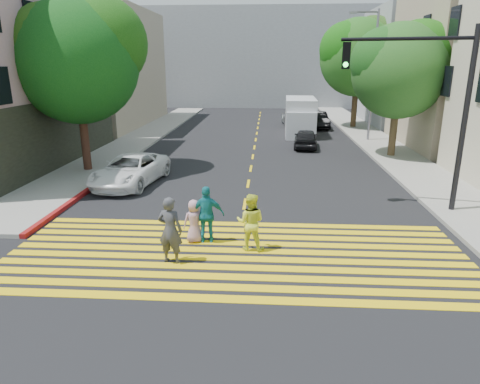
# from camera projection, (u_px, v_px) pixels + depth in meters

# --- Properties ---
(ground) EXTENTS (120.00, 120.00, 0.00)m
(ground) POSITION_uv_depth(u_px,v_px,m) (233.00, 275.00, 11.29)
(ground) COLOR black
(sidewalk_left) EXTENTS (3.00, 40.00, 0.15)m
(sidewalk_left) POSITION_uv_depth(u_px,v_px,m) (146.00, 135.00, 32.81)
(sidewalk_left) COLOR gray
(sidewalk_left) RESTS_ON ground
(sidewalk_right) EXTENTS (3.00, 60.00, 0.15)m
(sidewalk_right) POSITION_uv_depth(u_px,v_px,m) (397.00, 157.00, 25.08)
(sidewalk_right) COLOR gray
(sidewalk_right) RESTS_ON ground
(curb_red) EXTENTS (0.20, 8.00, 0.16)m
(curb_red) POSITION_uv_depth(u_px,v_px,m) (76.00, 199.00, 17.43)
(curb_red) COLOR maroon
(curb_red) RESTS_ON ground
(crosswalk) EXTENTS (13.40, 5.30, 0.01)m
(crosswalk) POSITION_uv_depth(u_px,v_px,m) (236.00, 254.00, 12.51)
(crosswalk) COLOR yellow
(crosswalk) RESTS_ON ground
(lane_line) EXTENTS (0.12, 34.40, 0.01)m
(lane_line) POSITION_uv_depth(u_px,v_px,m) (256.00, 136.00, 32.79)
(lane_line) COLOR yellow
(lane_line) RESTS_ON ground
(building_left_tan) EXTENTS (12.00, 16.00, 10.00)m
(building_left_tan) POSITION_uv_depth(u_px,v_px,m) (77.00, 68.00, 37.59)
(building_left_tan) COLOR tan
(building_left_tan) RESTS_ON ground
(building_right_grey) EXTENTS (10.00, 10.00, 10.00)m
(building_right_grey) POSITION_uv_depth(u_px,v_px,m) (430.00, 68.00, 37.59)
(building_right_grey) COLOR gray
(building_right_grey) RESTS_ON ground
(backdrop_block) EXTENTS (30.00, 8.00, 12.00)m
(backdrop_block) POSITION_uv_depth(u_px,v_px,m) (262.00, 58.00, 55.42)
(backdrop_block) COLOR gray
(backdrop_block) RESTS_ON ground
(tree_left) EXTENTS (7.24, 7.02, 8.54)m
(tree_left) POSITION_uv_depth(u_px,v_px,m) (78.00, 55.00, 20.47)
(tree_left) COLOR #412215
(tree_left) RESTS_ON ground
(tree_right_near) EXTENTS (5.91, 5.39, 7.74)m
(tree_right_near) POSITION_uv_depth(u_px,v_px,m) (401.00, 66.00, 23.96)
(tree_right_near) COLOR #453820
(tree_right_near) RESTS_ON ground
(tree_right_far) EXTENTS (7.63, 7.37, 9.15)m
(tree_right_far) POSITION_uv_depth(u_px,v_px,m) (359.00, 53.00, 35.17)
(tree_right_far) COLOR #3F2718
(tree_right_far) RESTS_ON ground
(pedestrian_man) EXTENTS (0.78, 0.59, 1.92)m
(pedestrian_man) POSITION_uv_depth(u_px,v_px,m) (170.00, 230.00, 11.78)
(pedestrian_man) COLOR #3E3E43
(pedestrian_man) RESTS_ON ground
(pedestrian_woman) EXTENTS (0.93, 0.77, 1.74)m
(pedestrian_woman) POSITION_uv_depth(u_px,v_px,m) (250.00, 222.00, 12.63)
(pedestrian_woman) COLOR #E2EE3B
(pedestrian_woman) RESTS_ON ground
(pedestrian_child) EXTENTS (0.78, 0.64, 1.36)m
(pedestrian_child) POSITION_uv_depth(u_px,v_px,m) (194.00, 221.00, 13.24)
(pedestrian_child) COLOR #C28FA2
(pedestrian_child) RESTS_ON ground
(pedestrian_extra) EXTENTS (1.10, 0.56, 1.81)m
(pedestrian_extra) POSITION_uv_depth(u_px,v_px,m) (207.00, 215.00, 13.15)
(pedestrian_extra) COLOR teal
(pedestrian_extra) RESTS_ON ground
(white_sedan) EXTENTS (2.95, 5.20, 1.37)m
(white_sedan) POSITION_uv_depth(u_px,v_px,m) (130.00, 170.00, 19.60)
(white_sedan) COLOR white
(white_sedan) RESTS_ON ground
(dark_car_near) EXTENTS (1.80, 3.82, 1.26)m
(dark_car_near) POSITION_uv_depth(u_px,v_px,m) (306.00, 138.00, 28.17)
(dark_car_near) COLOR black
(dark_car_near) RESTS_ON ground
(silver_car) EXTENTS (2.40, 5.13, 1.45)m
(silver_car) POSITION_uv_depth(u_px,v_px,m) (295.00, 117.00, 38.36)
(silver_car) COLOR #B1B4B8
(silver_car) RESTS_ON ground
(dark_car_parked) EXTENTS (1.75, 4.29, 1.38)m
(dark_car_parked) POSITION_uv_depth(u_px,v_px,m) (318.00, 120.00, 36.79)
(dark_car_parked) COLOR black
(dark_car_parked) RESTS_ON ground
(white_van) EXTENTS (2.43, 6.00, 2.80)m
(white_van) POSITION_uv_depth(u_px,v_px,m) (300.00, 118.00, 33.21)
(white_van) COLOR silver
(white_van) RESTS_ON ground
(traffic_signal) EXTENTS (4.47, 1.09, 6.63)m
(traffic_signal) POSITION_uv_depth(u_px,v_px,m) (430.00, 95.00, 15.07)
(traffic_signal) COLOR black
(traffic_signal) RESTS_ON ground
(street_lamp) EXTENTS (2.00, 0.25, 8.83)m
(street_lamp) POSITION_uv_depth(u_px,v_px,m) (371.00, 68.00, 29.15)
(street_lamp) COLOR gray
(street_lamp) RESTS_ON ground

